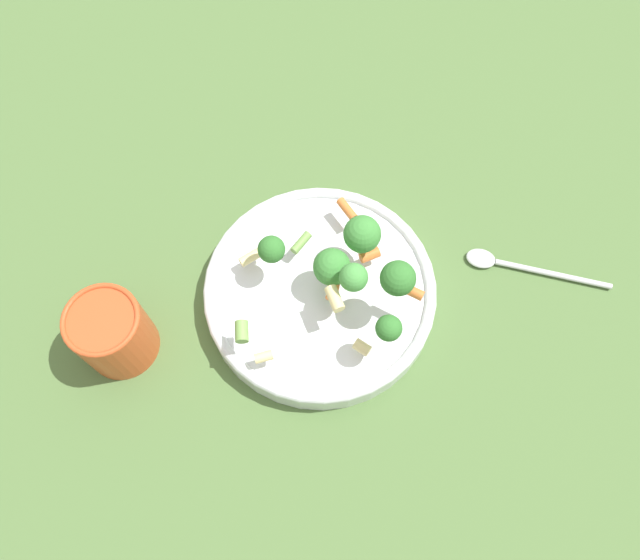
% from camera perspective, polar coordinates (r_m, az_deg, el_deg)
% --- Properties ---
extents(ground_plane, '(3.00, 3.00, 0.00)m').
position_cam_1_polar(ground_plane, '(0.75, 0.00, -1.69)').
color(ground_plane, '#4C6B38').
extents(bowl, '(0.27, 0.27, 0.04)m').
position_cam_1_polar(bowl, '(0.74, 0.00, -1.10)').
color(bowl, silver).
rests_on(bowl, ground_plane).
extents(pasta_salad, '(0.19, 0.20, 0.09)m').
position_cam_1_polar(pasta_salad, '(0.67, 2.64, 1.22)').
color(pasta_salad, '#8CB766').
rests_on(pasta_salad, bowl).
extents(cup, '(0.08, 0.08, 0.09)m').
position_cam_1_polar(cup, '(0.73, -18.46, -4.57)').
color(cup, '#CC4C23').
rests_on(cup, ground_plane).
extents(spoon, '(0.12, 0.15, 0.01)m').
position_cam_1_polar(spoon, '(0.80, 17.08, 1.32)').
color(spoon, silver).
rests_on(spoon, ground_plane).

